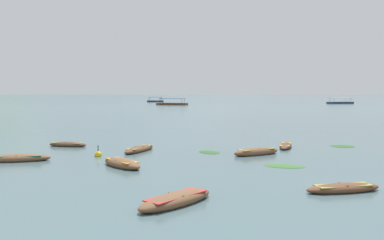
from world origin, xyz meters
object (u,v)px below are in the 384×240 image
Objects in this scene: rowboat_0 at (122,163)px; ferry_2 at (172,104)px; ferry_0 at (155,101)px; mooring_buoy at (98,155)px; rowboat_2 at (139,149)px; rowboat_5 at (343,188)px; rowboat_7 at (68,144)px; rowboat_3 at (176,200)px; ferry_1 at (340,103)px; rowboat_1 at (18,158)px; rowboat_6 at (256,152)px; rowboat_4 at (286,146)px.

rowboat_0 is 121.73m from ferry_2.
ferry_0 is 164.46m from mooring_buoy.
rowboat_2 is at bearing -86.94° from ferry_2.
mooring_buoy is (-13.50, 9.72, -0.04)m from rowboat_5.
rowboat_0 is 0.95× the size of rowboat_5.
rowboat_2 is 6.86m from rowboat_7.
rowboat_3 is (3.72, -14.48, 0.02)m from rowboat_2.
rowboat_5 is 0.49× the size of ferry_0.
ferry_1 reaches higher than mooring_buoy.
ferry_1 is (59.84, 140.64, 0.25)m from rowboat_0.
rowboat_6 reaches higher than rowboat_1.
rowboat_0 is 0.92× the size of rowboat_6.
mooring_buoy reaches higher than rowboat_5.
rowboat_2 is at bearing 170.31° from rowboat_6.
rowboat_3 is 13.48m from mooring_buoy.
rowboat_4 is at bearing -0.89° from rowboat_7.
rowboat_5 reaches higher than rowboat_4.
rowboat_2 is 1.09× the size of rowboat_6.
rowboat_6 is at bearing -126.52° from rowboat_4.
rowboat_0 is at bearing -57.92° from mooring_buoy.
rowboat_2 is (0.05, 6.37, -0.03)m from rowboat_0.
ferry_1 is 12.08× the size of mooring_buoy.
ferry_1 is at bearing 66.95° from rowboat_0.
rowboat_1 reaches higher than rowboat_3.
rowboat_3 is 0.50× the size of ferry_0.
ferry_1 is (77.35, -26.99, -0.00)m from ferry_0.
rowboat_5 is 11.04m from rowboat_6.
ferry_1 is 68.64m from ferry_2.
rowboat_6 is (8.59, -1.47, 0.04)m from rowboat_2.
rowboat_0 is at bearing -150.39° from rowboat_6.
ferry_1 is at bearing 71.59° from rowboat_5.
rowboat_3 reaches higher than rowboat_2.
ferry_1 is 150.28m from mooring_buoy.
ferry_2 reaches higher than mooring_buoy.
rowboat_5 is at bearing -91.58° from rowboat_4.
rowboat_3 is 7.65m from rowboat_5.
ferry_1 is at bearing 64.26° from rowboat_1.
rowboat_3 reaches higher than rowboat_7.
rowboat_5 is at bearing -108.41° from ferry_1.
rowboat_6 is (15.74, 3.13, 0.02)m from rowboat_1.
mooring_buoy reaches higher than rowboat_6.
rowboat_6 reaches higher than rowboat_2.
rowboat_2 is 16.47m from rowboat_5.
rowboat_1 is 0.38× the size of ferry_1.
rowboat_4 is (11.49, 8.76, -0.06)m from rowboat_0.
rowboat_4 is at bearing 88.42° from rowboat_5.
rowboat_3 is at bearing -59.62° from rowboat_7.
rowboat_6 is 0.34× the size of ferry_2.
ferry_1 is at bearing 63.33° from rowboat_7.
ferry_1 reaches higher than rowboat_4.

